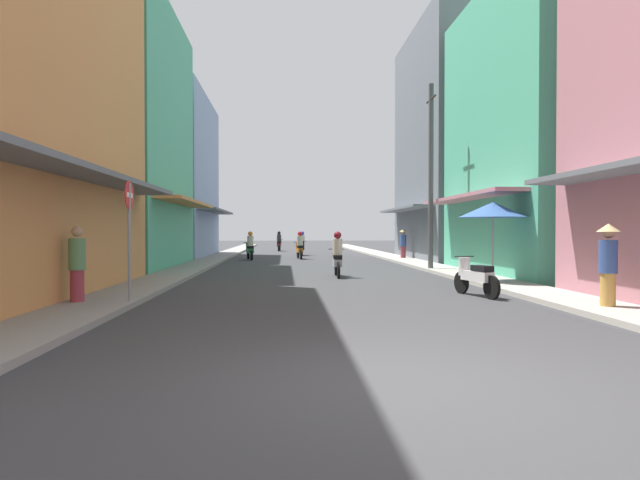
{
  "coord_description": "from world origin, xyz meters",
  "views": [
    {
      "loc": [
        -1.2,
        -5.55,
        1.59
      ],
      "look_at": [
        0.21,
        15.86,
        1.23
      ],
      "focal_mm": 29.94,
      "sensor_mm": 36.0,
      "label": 1
    }
  ],
  "objects_px": {
    "motorbike_silver": "(337,257)",
    "pedestrian_crossing": "(77,267)",
    "pedestrian_foreground": "(403,242)",
    "motorbike_white": "(475,276)",
    "motorbike_green": "(250,247)",
    "motorbike_black": "(302,245)",
    "motorbike_maroon": "(279,242)",
    "motorbike_orange": "(300,247)",
    "pedestrian_midway": "(608,262)",
    "utility_pole": "(431,176)",
    "street_sign_no_entry": "(129,225)",
    "vendor_umbrella": "(493,210)"
  },
  "relations": [
    {
      "from": "motorbike_silver",
      "to": "motorbike_black",
      "type": "relative_size",
      "value": 1.0
    },
    {
      "from": "street_sign_no_entry",
      "to": "motorbike_orange",
      "type": "bearing_deg",
      "value": 77.73
    },
    {
      "from": "motorbike_white",
      "to": "motorbike_silver",
      "type": "bearing_deg",
      "value": 116.48
    },
    {
      "from": "motorbike_white",
      "to": "motorbike_maroon",
      "type": "relative_size",
      "value": 0.98
    },
    {
      "from": "pedestrian_foreground",
      "to": "street_sign_no_entry",
      "type": "bearing_deg",
      "value": -119.15
    },
    {
      "from": "motorbike_orange",
      "to": "motorbike_green",
      "type": "relative_size",
      "value": 1.01
    },
    {
      "from": "motorbike_green",
      "to": "motorbike_black",
      "type": "bearing_deg",
      "value": 59.27
    },
    {
      "from": "motorbike_black",
      "to": "pedestrian_midway",
      "type": "relative_size",
      "value": 1.04
    },
    {
      "from": "motorbike_maroon",
      "to": "motorbike_orange",
      "type": "xyz_separation_m",
      "value": [
        1.28,
        -12.1,
        0.0
      ]
    },
    {
      "from": "motorbike_maroon",
      "to": "motorbike_black",
      "type": "xyz_separation_m",
      "value": [
        1.58,
        -7.68,
        0.0
      ]
    },
    {
      "from": "motorbike_silver",
      "to": "motorbike_white",
      "type": "bearing_deg",
      "value": -63.52
    },
    {
      "from": "motorbike_white",
      "to": "street_sign_no_entry",
      "type": "distance_m",
      "value": 8.09
    },
    {
      "from": "motorbike_green",
      "to": "pedestrian_crossing",
      "type": "relative_size",
      "value": 1.05
    },
    {
      "from": "motorbike_green",
      "to": "motorbike_black",
      "type": "distance_m",
      "value": 5.99
    },
    {
      "from": "motorbike_silver",
      "to": "pedestrian_crossing",
      "type": "distance_m",
      "value": 9.29
    },
    {
      "from": "motorbike_orange",
      "to": "pedestrian_crossing",
      "type": "bearing_deg",
      "value": -105.22
    },
    {
      "from": "motorbike_maroon",
      "to": "street_sign_no_entry",
      "type": "relative_size",
      "value": 0.68
    },
    {
      "from": "motorbike_silver",
      "to": "motorbike_green",
      "type": "relative_size",
      "value": 1.01
    },
    {
      "from": "motorbike_black",
      "to": "pedestrian_midway",
      "type": "distance_m",
      "value": 25.29
    },
    {
      "from": "pedestrian_midway",
      "to": "motorbike_silver",
      "type": "bearing_deg",
      "value": 118.4
    },
    {
      "from": "motorbike_silver",
      "to": "motorbike_orange",
      "type": "relative_size",
      "value": 1.0
    },
    {
      "from": "vendor_umbrella",
      "to": "pedestrian_midway",
      "type": "bearing_deg",
      "value": -87.81
    },
    {
      "from": "motorbike_orange",
      "to": "utility_pole",
      "type": "distance_m",
      "value": 11.21
    },
    {
      "from": "motorbike_green",
      "to": "motorbike_black",
      "type": "relative_size",
      "value": 0.99
    },
    {
      "from": "motorbike_white",
      "to": "utility_pole",
      "type": "bearing_deg",
      "value": 81.91
    },
    {
      "from": "utility_pole",
      "to": "street_sign_no_entry",
      "type": "relative_size",
      "value": 2.79
    },
    {
      "from": "motorbike_white",
      "to": "utility_pole",
      "type": "xyz_separation_m",
      "value": [
        1.15,
        8.07,
        3.28
      ]
    },
    {
      "from": "motorbike_green",
      "to": "street_sign_no_entry",
      "type": "xyz_separation_m",
      "value": [
        -1.35,
        -18.16,
        1.01
      ]
    },
    {
      "from": "pedestrian_crossing",
      "to": "pedestrian_midway",
      "type": "bearing_deg",
      "value": -7.31
    },
    {
      "from": "motorbike_maroon",
      "to": "pedestrian_foreground",
      "type": "height_order",
      "value": "pedestrian_foreground"
    },
    {
      "from": "motorbike_green",
      "to": "vendor_umbrella",
      "type": "relative_size",
      "value": 0.73
    },
    {
      "from": "motorbike_silver",
      "to": "motorbike_black",
      "type": "bearing_deg",
      "value": 92.36
    },
    {
      "from": "pedestrian_midway",
      "to": "utility_pole",
      "type": "distance_m",
      "value": 11.13
    },
    {
      "from": "pedestrian_crossing",
      "to": "motorbike_green",
      "type": "bearing_deg",
      "value": 82.51
    },
    {
      "from": "motorbike_white",
      "to": "pedestrian_crossing",
      "type": "distance_m",
      "value": 9.06
    },
    {
      "from": "motorbike_black",
      "to": "street_sign_no_entry",
      "type": "height_order",
      "value": "street_sign_no_entry"
    },
    {
      "from": "pedestrian_foreground",
      "to": "pedestrian_midway",
      "type": "bearing_deg",
      "value": -90.62
    },
    {
      "from": "motorbike_silver",
      "to": "pedestrian_crossing",
      "type": "relative_size",
      "value": 1.07
    },
    {
      "from": "pedestrian_foreground",
      "to": "utility_pole",
      "type": "height_order",
      "value": "utility_pole"
    },
    {
      "from": "motorbike_white",
      "to": "vendor_umbrella",
      "type": "xyz_separation_m",
      "value": [
        1.49,
        2.61,
        1.71
      ]
    },
    {
      "from": "motorbike_maroon",
      "to": "motorbike_orange",
      "type": "distance_m",
      "value": 12.17
    },
    {
      "from": "vendor_umbrella",
      "to": "motorbike_maroon",
      "type": "bearing_deg",
      "value": 103.6
    },
    {
      "from": "motorbike_maroon",
      "to": "street_sign_no_entry",
      "type": "distance_m",
      "value": 31.14
    },
    {
      "from": "motorbike_maroon",
      "to": "pedestrian_crossing",
      "type": "xyz_separation_m",
      "value": [
        -3.88,
        -31.07,
        0.14
      ]
    },
    {
      "from": "motorbike_silver",
      "to": "motorbike_maroon",
      "type": "distance_m",
      "value": 24.2
    },
    {
      "from": "motorbike_white",
      "to": "vendor_umbrella",
      "type": "relative_size",
      "value": 0.73
    },
    {
      "from": "motorbike_silver",
      "to": "pedestrian_foreground",
      "type": "bearing_deg",
      "value": 66.16
    },
    {
      "from": "motorbike_black",
      "to": "pedestrian_crossing",
      "type": "xyz_separation_m",
      "value": [
        -5.46,
        -23.39,
        0.14
      ]
    },
    {
      "from": "pedestrian_foreground",
      "to": "vendor_umbrella",
      "type": "height_order",
      "value": "vendor_umbrella"
    },
    {
      "from": "motorbike_orange",
      "to": "motorbike_black",
      "type": "distance_m",
      "value": 4.43
    }
  ]
}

